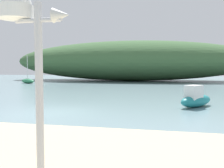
% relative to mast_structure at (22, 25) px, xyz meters
% --- Properties ---
extents(ground_plane, '(120.00, 120.00, 0.00)m').
position_rel_mast_structure_xyz_m(ground_plane, '(-3.27, 8.10, -2.87)').
color(ground_plane, gray).
extents(distant_hill, '(41.61, 13.63, 6.80)m').
position_rel_mast_structure_xyz_m(distant_hill, '(-4.06, 39.82, 0.53)').
color(distant_hill, '#3D6038').
rests_on(distant_hill, ground).
extents(mast_structure, '(1.15, 0.54, 3.22)m').
position_rel_mast_structure_xyz_m(mast_structure, '(0.00, 0.00, 0.00)').
color(mast_structure, silver).
rests_on(mast_structure, beach_sand).
extents(sailboat_east_reach, '(3.28, 2.65, 3.97)m').
position_rel_mast_structure_xyz_m(sailboat_east_reach, '(-17.32, 29.23, -2.53)').
color(sailboat_east_reach, '#287A4C').
rests_on(sailboat_east_reach, ground).
extents(motorboat_far_right, '(2.31, 2.67, 1.25)m').
position_rel_mast_structure_xyz_m(motorboat_far_right, '(3.77, 11.30, -2.40)').
color(motorboat_far_right, teal).
rests_on(motorboat_far_right, ground).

